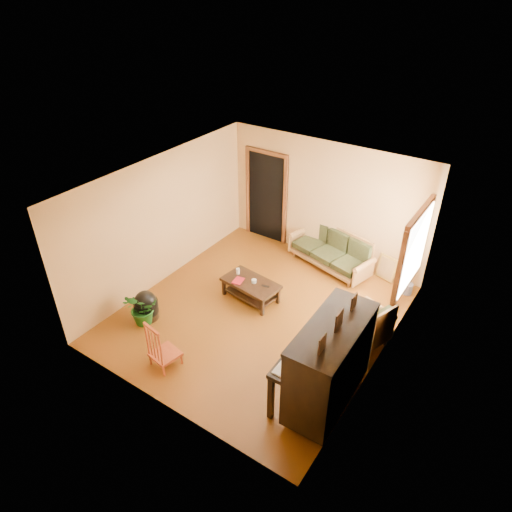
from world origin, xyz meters
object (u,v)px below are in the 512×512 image
Objects in this scene: piano at (329,366)px; red_chair at (164,344)px; sofa at (330,250)px; ceramic_crock at (408,289)px; footstool at (146,308)px; armchair at (362,322)px; coffee_table at (251,290)px; potted_plant at (144,308)px.

red_chair is at bearing -163.55° from piano.
sofa is 8.04× the size of ceramic_crock.
footstool is at bearing 158.63° from red_chair.
sofa is 3.65m from piano.
red_chair is (-2.47, -0.78, -0.28)m from piano.
armchair reaches higher than ceramic_crock.
piano reaches higher than sofa.
coffee_table is 1.23× the size of armchair.
footstool is 1.91× the size of ceramic_crock.
piano is (1.57, -3.28, 0.32)m from sofa.
sofa is 1.74m from ceramic_crock.
armchair is 1.29× the size of potted_plant.
armchair is 1.47m from piano.
potted_plant is at bearing 162.01° from red_chair.
armchair is at bearing 0.90° from coffee_table.
potted_plant is (-1.17, -1.65, 0.15)m from coffee_table.
ceramic_crock is (0.15, 3.26, -0.60)m from piano.
footstool is at bearing -135.84° from armchair.
piano reaches higher than footstool.
red_chair reaches higher than coffee_table.
sofa is at bearing 114.44° from piano.
sofa is 2.70× the size of potted_plant.
piano is 3.51m from potted_plant.
potted_plant is (-3.48, -0.25, -0.37)m from piano.
potted_plant is (-3.40, -1.69, -0.10)m from armchair.
red_chair is 1.15m from potted_plant.
coffee_table is 2.21m from red_chair.
piano is 2.36× the size of potted_plant.
coffee_table is (-0.74, -1.87, -0.20)m from sofa.
piano is (2.31, -1.40, 0.52)m from coffee_table.
ceramic_crock is 5.06m from potted_plant.
coffee_table is 2.03m from potted_plant.
red_chair is at bearing -94.11° from coffee_table.
piano is at bearing -66.65° from armchair.
armchair is at bearing 52.84° from red_chair.
coffee_table is 4.72× the size of ceramic_crock.
piano is at bearing -92.65° from ceramic_crock.
footstool is at bearing -137.78° from ceramic_crock.
ceramic_crock is at bearing 14.38° from sofa.
footstool is 1.31m from red_chair.
ceramic_crock is at bearing 42.22° from footstool.
armchair is at bearing 92.06° from piano.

